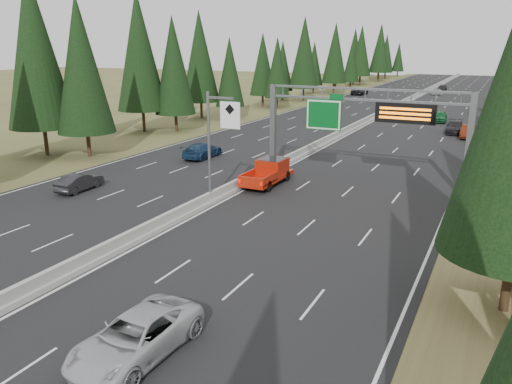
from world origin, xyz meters
TOP-DOWN VIEW (x-y plane):
  - road at (0.00, 80.00)m, footprint 32.00×260.00m
  - shoulder_right at (17.80, 80.00)m, footprint 3.60×260.00m
  - shoulder_left at (-17.80, 80.00)m, footprint 3.60×260.00m
  - median_barrier at (0.00, 80.00)m, footprint 0.70×260.00m
  - sign_gantry at (8.92, 34.88)m, footprint 16.75×0.98m
  - hov_sign_pole at (0.58, 24.97)m, footprint 2.80×0.50m
  - tree_row_left at (-21.96, 66.00)m, footprint 11.96×240.77m
  - silver_minivan at (7.29, 8.00)m, footprint 2.83×5.74m
  - red_pickup at (1.50, 31.93)m, footprint 2.20×6.17m
  - car_ahead_green at (9.57, 74.78)m, footprint 2.25×4.92m
  - car_ahead_dkred at (14.50, 62.16)m, footprint 1.70×4.84m
  - car_ahead_dkgrey at (12.62, 65.17)m, footprint 2.51×5.51m
  - car_ahead_white at (3.19, 120.18)m, footprint 2.71×5.03m
  - car_ahead_far at (3.19, 130.51)m, footprint 2.26×4.95m
  - car_onc_near at (-11.00, 23.29)m, footprint 1.73×4.27m
  - car_onc_blue at (-8.83, 37.81)m, footprint 2.18×5.29m
  - car_onc_white at (-6.89, 67.29)m, footprint 2.37×4.87m
  - car_onc_far at (-12.78, 111.92)m, footprint 3.10×5.93m

SIDE VIEW (x-z plane):
  - shoulder_right at x=17.80m, z-range 0.00..0.06m
  - shoulder_left at x=-17.80m, z-range 0.00..0.06m
  - road at x=0.00m, z-range 0.00..0.08m
  - median_barrier at x=0.00m, z-range -0.01..0.84m
  - car_ahead_white at x=3.19m, z-range 0.08..1.42m
  - car_onc_near at x=-11.00m, z-range 0.08..1.46m
  - car_onc_blue at x=-8.83m, z-range 0.08..1.61m
  - car_ahead_dkgrey at x=12.62m, z-range 0.08..1.64m
  - silver_minivan at x=7.29m, z-range 0.08..1.65m
  - car_ahead_dkred at x=14.50m, z-range 0.08..1.67m
  - car_onc_far at x=-12.78m, z-range 0.08..1.67m
  - car_onc_white at x=-6.89m, z-range 0.08..1.68m
  - car_ahead_green at x=9.57m, z-range 0.08..1.71m
  - car_ahead_far at x=3.19m, z-range 0.08..1.73m
  - red_pickup at x=1.50m, z-range 0.19..2.20m
  - hov_sign_pole at x=0.58m, z-range 0.72..8.72m
  - sign_gantry at x=8.92m, z-range 1.37..9.17m
  - tree_row_left at x=-21.96m, z-range -0.20..18.65m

